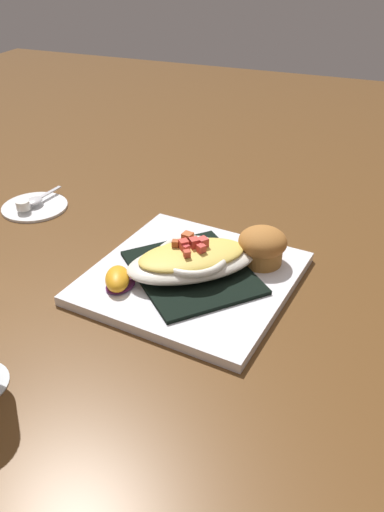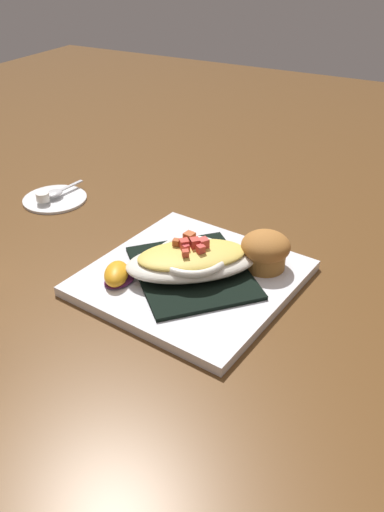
{
  "view_description": "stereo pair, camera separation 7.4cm",
  "coord_description": "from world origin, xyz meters",
  "px_view_note": "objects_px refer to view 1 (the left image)",
  "views": [
    {
      "loc": [
        -0.23,
        0.59,
        0.44
      ],
      "look_at": [
        0.0,
        0.0,
        0.04
      ],
      "focal_mm": 37.14,
      "sensor_mm": 36.0,
      "label": 1
    },
    {
      "loc": [
        -0.3,
        0.55,
        0.44
      ],
      "look_at": [
        0.0,
        0.0,
        0.04
      ],
      "focal_mm": 37.14,
      "sensor_mm": 36.0,
      "label": 2
    }
  ],
  "objects_px": {
    "orange_garnish": "(118,280)",
    "square_plate": "(192,278)",
    "creamer_saucer": "(35,206)",
    "spoon": "(35,200)",
    "creamer_cup_0": "(23,205)",
    "muffin": "(262,246)",
    "gratin_dish": "(192,259)"
  },
  "relations": [
    {
      "from": "orange_garnish",
      "to": "creamer_saucer",
      "type": "bearing_deg",
      "value": -33.43
    },
    {
      "from": "orange_garnish",
      "to": "creamer_cup_0",
      "type": "bearing_deg",
      "value": -29.06
    },
    {
      "from": "creamer_saucer",
      "to": "spoon",
      "type": "bearing_deg",
      "value": -97.33
    },
    {
      "from": "gratin_dish",
      "to": "creamer_cup_0",
      "type": "distance_m",
      "value": 0.37
    },
    {
      "from": "spoon",
      "to": "creamer_cup_0",
      "type": "distance_m",
      "value": 0.03
    },
    {
      "from": "square_plate",
      "to": "creamer_saucer",
      "type": "distance_m",
      "value": 0.37
    },
    {
      "from": "square_plate",
      "to": "creamer_cup_0",
      "type": "relative_size",
      "value": 11.47
    },
    {
      "from": "square_plate",
      "to": "creamer_cup_0",
      "type": "xyz_separation_m",
      "value": [
        0.36,
        -0.09,
        0.01
      ]
    },
    {
      "from": "gratin_dish",
      "to": "creamer_cup_0",
      "type": "bearing_deg",
      "value": -13.46
    },
    {
      "from": "orange_garnish",
      "to": "square_plate",
      "type": "bearing_deg",
      "value": -141.37
    },
    {
      "from": "muffin",
      "to": "creamer_saucer",
      "type": "bearing_deg",
      "value": -5.91
    },
    {
      "from": "muffin",
      "to": "orange_garnish",
      "type": "distance_m",
      "value": 0.21
    },
    {
      "from": "gratin_dish",
      "to": "muffin",
      "type": "height_order",
      "value": "muffin"
    },
    {
      "from": "square_plate",
      "to": "creamer_cup_0",
      "type": "bearing_deg",
      "value": -13.47
    },
    {
      "from": "gratin_dish",
      "to": "creamer_saucer",
      "type": "height_order",
      "value": "gratin_dish"
    },
    {
      "from": "square_plate",
      "to": "orange_garnish",
      "type": "bearing_deg",
      "value": 38.63
    },
    {
      "from": "gratin_dish",
      "to": "spoon",
      "type": "height_order",
      "value": "gratin_dish"
    },
    {
      "from": "gratin_dish",
      "to": "orange_garnish",
      "type": "relative_size",
      "value": 3.19
    },
    {
      "from": "muffin",
      "to": "creamer_saucer",
      "type": "xyz_separation_m",
      "value": [
        0.44,
        -0.05,
        -0.04
      ]
    },
    {
      "from": "creamer_cup_0",
      "to": "orange_garnish",
      "type": "bearing_deg",
      "value": 150.94
    },
    {
      "from": "square_plate",
      "to": "creamer_saucer",
      "type": "height_order",
      "value": "square_plate"
    },
    {
      "from": "square_plate",
      "to": "orange_garnish",
      "type": "height_order",
      "value": "orange_garnish"
    },
    {
      "from": "muffin",
      "to": "square_plate",
      "type": "bearing_deg",
      "value": 38.41
    },
    {
      "from": "creamer_saucer",
      "to": "square_plate",
      "type": "bearing_deg",
      "value": 162.44
    },
    {
      "from": "gratin_dish",
      "to": "creamer_cup_0",
      "type": "height_order",
      "value": "gratin_dish"
    },
    {
      "from": "gratin_dish",
      "to": "spoon",
      "type": "bearing_deg",
      "value": -18.17
    },
    {
      "from": "square_plate",
      "to": "gratin_dish",
      "type": "distance_m",
      "value": 0.03
    },
    {
      "from": "creamer_saucer",
      "to": "creamer_cup_0",
      "type": "xyz_separation_m",
      "value": [
        0.0,
        0.03,
        0.01
      ]
    },
    {
      "from": "spoon",
      "to": "creamer_cup_0",
      "type": "bearing_deg",
      "value": 82.67
    },
    {
      "from": "creamer_cup_0",
      "to": "spoon",
      "type": "bearing_deg",
      "value": -97.33
    },
    {
      "from": "muffin",
      "to": "orange_garnish",
      "type": "height_order",
      "value": "muffin"
    },
    {
      "from": "square_plate",
      "to": "muffin",
      "type": "bearing_deg",
      "value": -141.59
    }
  ]
}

